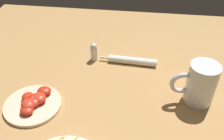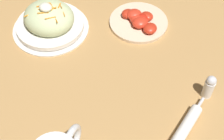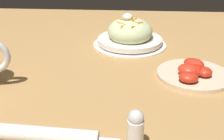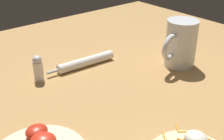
% 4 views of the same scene
% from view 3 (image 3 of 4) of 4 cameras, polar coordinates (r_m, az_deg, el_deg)
% --- Properties ---
extents(ground_plane, '(1.43, 1.43, 0.00)m').
position_cam_3_polar(ground_plane, '(0.70, -4.61, -1.56)').
color(ground_plane, '#B2844C').
extents(salad_plate, '(0.23, 0.23, 0.10)m').
position_cam_3_polar(salad_plate, '(0.91, 3.58, 6.95)').
color(salad_plate, white).
rests_on(salad_plate, ground_plane).
extents(napkin_roll, '(0.04, 0.22, 0.03)m').
position_cam_3_polar(napkin_roll, '(0.50, -13.26, -12.48)').
color(napkin_roll, white).
rests_on(napkin_roll, ground_plane).
extents(tomato_plate, '(0.18, 0.18, 0.04)m').
position_cam_3_polar(tomato_plate, '(0.72, 15.94, -0.37)').
color(tomato_plate, beige).
rests_on(tomato_plate, ground_plane).
extents(salt_shaker, '(0.03, 0.03, 0.07)m').
position_cam_3_polar(salt_shaker, '(0.46, 4.70, -11.87)').
color(salt_shaker, white).
rests_on(salt_shaker, ground_plane).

